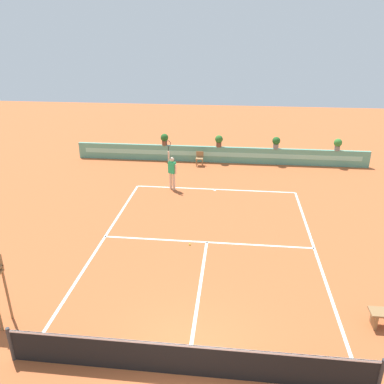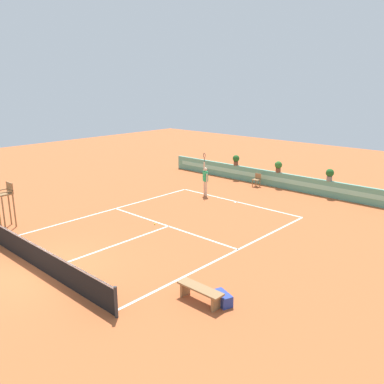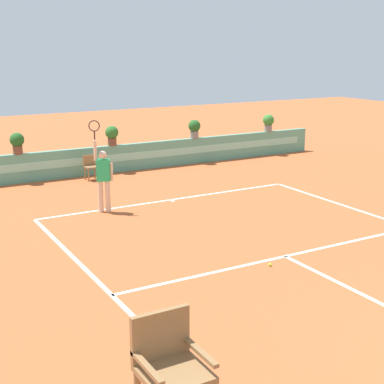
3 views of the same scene
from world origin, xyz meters
name	(u,v)px [view 3 (image 3 of 3)]	position (x,y,z in m)	size (l,w,h in m)	color
ground_plane	(297,262)	(0.00, 6.00, 0.00)	(60.00, 60.00, 0.00)	#B2562D
court_lines	(276,252)	(0.00, 6.72, 0.00)	(8.32, 11.94, 0.01)	white
back_wall_barrier	(114,159)	(0.00, 16.39, 0.50)	(18.00, 0.21, 1.00)	#599E84
ball_kid_chair	(91,166)	(-1.15, 15.66, 0.48)	(0.44, 0.44, 0.85)	olive
tennis_player	(103,176)	(-2.21, 11.67, 1.05)	(0.56, 0.36, 2.58)	beige
tennis_ball_near_baseline	(270,265)	(-0.64, 6.11, 0.03)	(0.07, 0.07, 0.07)	#CCE033
potted_plant_centre	(112,134)	(-0.04, 16.39, 1.41)	(0.48, 0.48, 0.72)	brown
potted_plant_left	(17,142)	(-3.43, 16.39, 1.41)	(0.48, 0.48, 0.72)	brown
potted_plant_far_right	(268,122)	(7.02, 16.39, 1.41)	(0.48, 0.48, 0.72)	gray
potted_plant_right	(194,128)	(3.42, 16.39, 1.41)	(0.48, 0.48, 0.72)	gray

